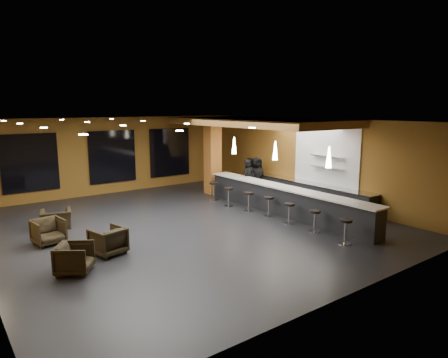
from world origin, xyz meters
TOP-DOWN VIEW (x-y plane):
  - floor at (0.00, 0.00)m, footprint 12.00×13.00m
  - ceiling at (0.00, 0.00)m, footprint 12.00×13.00m
  - wall_back at (0.00, 6.55)m, footprint 12.00×0.10m
  - wall_front at (0.00, -6.55)m, footprint 12.00×0.10m
  - wall_right at (6.05, 0.00)m, footprint 0.10×13.00m
  - wood_soffit at (4.00, 1.00)m, footprint 3.60×8.00m
  - window_left at (-3.50, 6.44)m, footprint 2.20×0.06m
  - window_center at (0.00, 6.44)m, footprint 2.20×0.06m
  - window_right at (3.00, 6.44)m, footprint 2.20×0.06m
  - tile_backsplash at (5.96, -1.00)m, footprint 0.06×3.20m
  - bar_counter at (3.65, -1.00)m, footprint 0.60×8.00m
  - bar_top at (3.65, -1.00)m, footprint 0.78×8.10m
  - prep_counter at (5.65, -0.50)m, footprint 0.70×6.00m
  - prep_top at (5.65, -0.50)m, footprint 0.72×6.00m
  - wall_shelf_lower at (5.82, -1.20)m, footprint 0.30×1.50m
  - wall_shelf_upper at (5.82, -1.20)m, footprint 0.30×1.50m
  - column at (3.65, 3.60)m, footprint 0.60×0.60m
  - pendant_0 at (3.65, -3.00)m, footprint 0.20×0.20m
  - pendant_1 at (3.65, -0.50)m, footprint 0.20×0.20m
  - pendant_2 at (3.65, 2.00)m, footprint 0.20×0.20m
  - staff_a at (4.15, 1.62)m, footprint 0.71×0.54m
  - staff_b at (4.86, 2.36)m, footprint 0.95×0.81m
  - staff_c at (5.05, 2.12)m, footprint 0.91×0.66m
  - armchair_a at (-4.22, -1.84)m, footprint 1.10×1.10m
  - armchair_b at (-3.12, -1.10)m, footprint 0.98×1.00m
  - armchair_c at (-4.22, 0.74)m, footprint 0.91×0.93m
  - armchair_d at (-3.63, 2.24)m, footprint 1.13×1.04m
  - bar_stool_0 at (2.72, -4.45)m, footprint 0.38×0.38m
  - bar_stool_1 at (2.90, -3.15)m, footprint 0.36×0.36m
  - bar_stool_2 at (2.90, -2.03)m, footprint 0.37×0.37m
  - bar_stool_3 at (2.98, -0.91)m, footprint 0.38×0.38m
  - bar_stool_4 at (2.88, 0.10)m, footprint 0.38×0.38m
  - bar_stool_5 at (2.72, 1.15)m, footprint 0.39×0.39m
  - bar_stool_6 at (2.85, 2.37)m, footprint 0.40×0.40m

SIDE VIEW (x-z plane):
  - floor at x=0.00m, z-range -0.10..0.00m
  - armchair_d at x=-3.63m, z-range 0.00..0.62m
  - armchair_a at x=-4.22m, z-range 0.00..0.73m
  - armchair_b at x=-3.12m, z-range 0.00..0.75m
  - armchair_c at x=-4.22m, z-range 0.00..0.75m
  - prep_counter at x=5.65m, z-range 0.00..0.86m
  - bar_stool_1 at x=2.90m, z-range 0.10..0.82m
  - bar_stool_2 at x=2.90m, z-range 0.10..0.83m
  - bar_stool_3 at x=2.98m, z-range 0.10..0.85m
  - bar_stool_4 at x=2.88m, z-range 0.10..0.85m
  - bar_stool_0 at x=2.72m, z-range 0.11..0.86m
  - bar_stool_5 at x=2.72m, z-range 0.11..0.88m
  - bar_counter at x=3.65m, z-range 0.00..1.00m
  - bar_stool_6 at x=2.85m, z-range 0.11..0.91m
  - staff_b at x=4.86m, z-range 0.00..1.68m
  - staff_c at x=5.05m, z-range 0.00..1.73m
  - staff_a at x=4.15m, z-range 0.00..1.75m
  - prep_top at x=5.65m, z-range 0.87..0.90m
  - bar_top at x=3.65m, z-range 1.00..1.05m
  - wall_shelf_lower at x=5.82m, z-range 1.59..1.61m
  - window_left at x=-3.50m, z-range 0.50..2.90m
  - window_center at x=0.00m, z-range 0.50..2.90m
  - window_right at x=3.00m, z-range 0.50..2.90m
  - wall_back at x=0.00m, z-range 0.00..3.50m
  - wall_front at x=0.00m, z-range 0.00..3.50m
  - wall_right at x=6.05m, z-range 0.00..3.50m
  - column at x=3.65m, z-range 0.00..3.50m
  - tile_backsplash at x=5.96m, z-range 0.80..3.20m
  - wall_shelf_upper at x=5.82m, z-range 2.03..2.06m
  - pendant_0 at x=3.65m, z-range 2.00..2.70m
  - pendant_1 at x=3.65m, z-range 2.00..2.70m
  - pendant_2 at x=3.65m, z-range 2.00..2.70m
  - wood_soffit at x=4.00m, z-range 3.22..3.50m
  - ceiling at x=0.00m, z-range 3.50..3.60m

